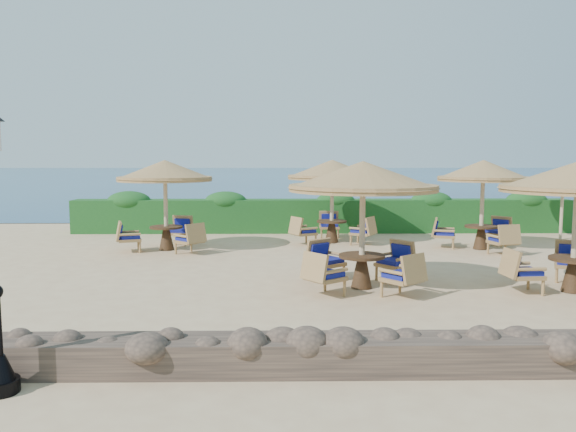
{
  "coord_description": "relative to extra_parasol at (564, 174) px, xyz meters",
  "views": [
    {
      "loc": [
        -1.54,
        -13.13,
        2.73
      ],
      "look_at": [
        -1.34,
        0.5,
        1.3
      ],
      "focal_mm": 35.0,
      "sensor_mm": 36.0,
      "label": 1
    }
  ],
  "objects": [
    {
      "name": "ground",
      "position": [
        -7.8,
        -5.2,
        -2.17
      ],
      "size": [
        120.0,
        120.0,
        0.0
      ],
      "primitive_type": "plane",
      "color": "#CEAF82",
      "rests_on": "ground"
    },
    {
      "name": "sea",
      "position": [
        -7.8,
        64.8,
        -2.17
      ],
      "size": [
        160.0,
        160.0,
        0.0
      ],
      "primitive_type": "plane",
      "color": "navy",
      "rests_on": "ground"
    },
    {
      "name": "hedge",
      "position": [
        -7.8,
        2.0,
        -1.57
      ],
      "size": [
        18.0,
        0.9,
        1.2
      ],
      "primitive_type": "cube",
      "color": "#16441A",
      "rests_on": "ground"
    },
    {
      "name": "stone_wall",
      "position": [
        -7.8,
        -11.4,
        -1.95
      ],
      "size": [
        15.0,
        0.65,
        0.44
      ],
      "primitive_type": "cube",
      "color": "brown",
      "rests_on": "ground"
    },
    {
      "name": "extra_parasol",
      "position": [
        0.0,
        0.0,
        0.0
      ],
      "size": [
        2.3,
        2.3,
        2.41
      ],
      "color": "beige",
      "rests_on": "ground"
    },
    {
      "name": "cafe_set_0",
      "position": [
        -7.63,
        -6.81,
        -0.27
      ],
      "size": [
        3.11,
        3.11,
        2.65
      ],
      "color": "beige",
      "rests_on": "ground"
    },
    {
      "name": "cafe_set_2",
      "position": [
        -12.69,
        -1.89,
        -0.26
      ],
      "size": [
        2.83,
        2.84,
        2.65
      ],
      "color": "beige",
      "rests_on": "ground"
    },
    {
      "name": "cafe_set_3",
      "position": [
        -7.67,
        -0.47,
        -0.25
      ],
      "size": [
        2.86,
        2.86,
        2.65
      ],
      "color": "beige",
      "rests_on": "ground"
    },
    {
      "name": "cafe_set_4",
      "position": [
        -3.34,
        -1.89,
        -0.29
      ],
      "size": [
        2.77,
        2.77,
        2.65
      ],
      "color": "beige",
      "rests_on": "ground"
    }
  ]
}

